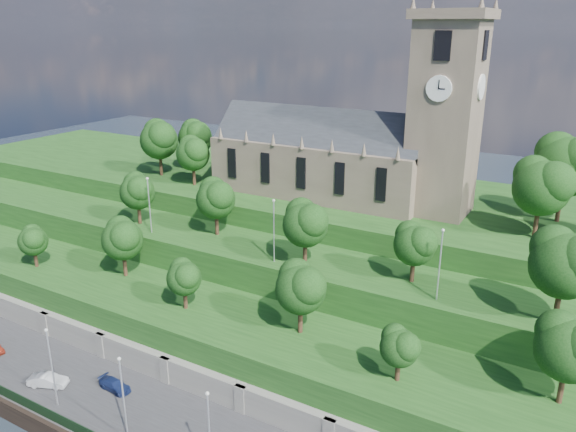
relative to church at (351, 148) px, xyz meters
The scene contains 12 objects.
retaining_wall 39.48m from the church, 91.33° to the right, with size 160.00×2.10×5.00m.
embankment_lower 33.57m from the church, 91.61° to the right, with size 160.00×12.00×8.00m, color #1A4416.
embankment_upper 23.71m from the church, 92.66° to the right, with size 160.00×10.00×12.00m, color #1A4416.
hilltop 15.57m from the church, 101.11° to the left, with size 160.00×32.00×15.00m, color #1A4416.
church is the anchor object (origin of this frame).
trees_lower 28.94m from the church, 83.32° to the right, with size 70.24×8.75×8.33m.
trees_upper 19.69m from the church, 70.72° to the right, with size 61.69×8.85×9.53m.
trees_hilltop 6.24m from the church, ahead, with size 73.24×16.51×11.54m.
lamp_posts_promenade 46.22m from the church, 93.67° to the right, with size 60.36×0.36×8.98m.
lamp_posts_upper 20.86m from the church, 92.26° to the right, with size 40.36×0.36×7.94m.
car_middle 49.08m from the church, 111.38° to the right, with size 1.48×4.26×1.40m, color #A1A2A5.
car_right 44.52m from the church, 103.93° to the right, with size 1.61×3.97×1.15m, color #16224E.
Camera 1 is at (33.16, -27.57, 39.26)m, focal length 35.00 mm.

